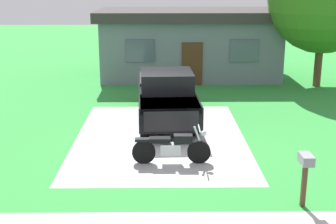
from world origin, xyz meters
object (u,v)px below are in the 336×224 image
pickup_truck (166,94)px  neighbor_house (189,42)px  motorcycle (172,147)px  mailbox (306,166)px

pickup_truck → neighbor_house: neighbor_house is taller
pickup_truck → motorcycle: bearing=-88.2°
pickup_truck → mailbox: 7.55m
motorcycle → mailbox: size_ratio=1.75×
pickup_truck → mailbox: pickup_truck is taller
motorcycle → pickup_truck: bearing=91.8°
neighbor_house → motorcycle: bearing=-95.3°
pickup_truck → neighbor_house: 8.47m
motorcycle → neighbor_house: neighbor_house is taller
mailbox → neighbor_house: (-1.75, 15.23, 0.81)m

